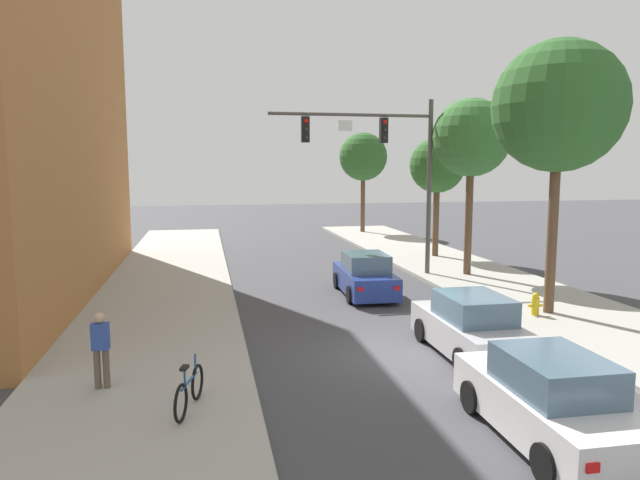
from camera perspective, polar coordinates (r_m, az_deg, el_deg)
name	(u,v)px	position (r m, az deg, el deg)	size (l,w,h in m)	color
ground_plane	(405,354)	(15.32, 8.38, -11.11)	(120.00, 120.00, 0.00)	#424247
sidewalk_left	(143,369)	(14.53, -17.10, -12.07)	(5.00, 60.00, 0.15)	#A8A59E
sidewalk_right	(625,337)	(18.47, 27.95, -8.45)	(5.00, 60.00, 0.15)	#A8A59E
traffic_signal_mast	(385,153)	(24.76, 6.47, 8.52)	(7.08, 0.38, 7.50)	#514C47
car_lead_blue	(365,276)	(21.74, 4.46, -3.59)	(1.98, 4.31, 1.60)	navy
car_following_silver	(471,328)	(15.37, 14.73, -8.39)	(1.87, 4.26, 1.60)	#B7B7BC
car_third_white	(549,402)	(11.22, 21.76, -14.64)	(1.89, 4.27, 1.60)	silver
pedestrian_sidewalk_left_walker	(101,346)	(13.12, -20.89, -9.82)	(0.36, 0.22, 1.64)	brown
bicycle_leaning	(189,391)	(11.68, -12.82, -14.36)	(0.54, 1.72, 0.98)	black
fire_hydrant	(535,304)	(19.50, 20.56, -5.94)	(0.48, 0.24, 0.72)	gold
street_tree_nearest	(559,107)	(19.63, 22.57, 12.04)	(4.06, 4.06, 8.54)	brown
street_tree_second	(471,139)	(25.63, 14.76, 9.69)	(3.32, 3.32, 7.55)	brown
street_tree_third	(437,166)	(30.61, 11.54, 7.19)	(2.86, 2.86, 6.17)	brown
street_tree_farthest	(363,157)	(41.46, 4.30, 8.19)	(3.41, 3.41, 7.07)	brown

